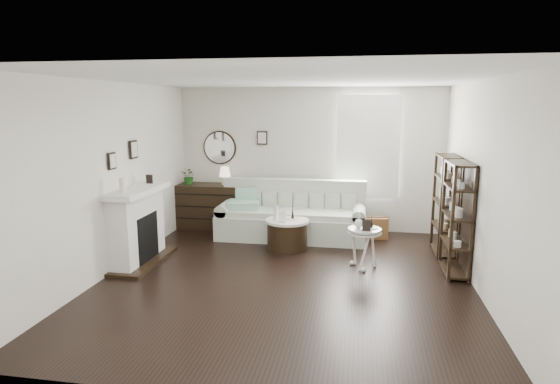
% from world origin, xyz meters
% --- Properties ---
extents(room, '(5.50, 5.50, 5.50)m').
position_xyz_m(room, '(0.73, 2.70, 1.60)').
color(room, black).
rests_on(room, ground).
extents(fireplace, '(0.50, 1.40, 1.84)m').
position_xyz_m(fireplace, '(-2.32, 0.30, 0.54)').
color(fireplace, white).
rests_on(fireplace, ground).
extents(shelf_unit_far, '(0.30, 0.80, 1.60)m').
position_xyz_m(shelf_unit_far, '(2.33, 1.55, 0.80)').
color(shelf_unit_far, black).
rests_on(shelf_unit_far, ground).
extents(shelf_unit_near, '(0.30, 0.80, 1.60)m').
position_xyz_m(shelf_unit_near, '(2.33, 0.65, 0.80)').
color(shelf_unit_near, black).
rests_on(shelf_unit_near, ground).
extents(sofa, '(2.64, 0.91, 1.02)m').
position_xyz_m(sofa, '(-0.22, 2.08, 0.34)').
color(sofa, '#A3AD9A').
rests_on(sofa, ground).
extents(quilt, '(0.62, 0.53, 0.14)m').
position_xyz_m(quilt, '(-1.09, 1.95, 0.60)').
color(quilt, '#227F52').
rests_on(quilt, sofa).
extents(suitcase, '(0.60, 0.29, 0.38)m').
position_xyz_m(suitcase, '(1.20, 2.22, 0.19)').
color(suitcase, brown).
rests_on(suitcase, ground).
extents(dresser, '(1.29, 0.55, 0.86)m').
position_xyz_m(dresser, '(-1.96, 2.47, 0.43)').
color(dresser, black).
rests_on(dresser, ground).
extents(table_lamp, '(0.25, 0.25, 0.35)m').
position_xyz_m(table_lamp, '(-1.58, 2.47, 1.03)').
color(table_lamp, beige).
rests_on(table_lamp, dresser).
extents(potted_plant, '(0.36, 0.33, 0.32)m').
position_xyz_m(potted_plant, '(-2.28, 2.42, 1.02)').
color(potted_plant, '#1C4F16').
rests_on(potted_plant, dresser).
extents(drum_table, '(0.73, 0.73, 0.50)m').
position_xyz_m(drum_table, '(-0.19, 1.36, 0.26)').
color(drum_table, black).
rests_on(drum_table, ground).
extents(pedestal_table, '(0.50, 0.50, 0.60)m').
position_xyz_m(pedestal_table, '(1.06, 0.64, 0.55)').
color(pedestal_table, silver).
rests_on(pedestal_table, ground).
extents(eiffel_drum, '(0.14, 0.14, 0.20)m').
position_xyz_m(eiffel_drum, '(-0.11, 1.41, 0.60)').
color(eiffel_drum, black).
rests_on(eiffel_drum, drum_table).
extents(bottle_drum, '(0.07, 0.07, 0.31)m').
position_xyz_m(bottle_drum, '(-0.38, 1.27, 0.66)').
color(bottle_drum, silver).
rests_on(bottle_drum, drum_table).
extents(card_frame_drum, '(0.14, 0.08, 0.18)m').
position_xyz_m(card_frame_drum, '(-0.24, 1.17, 0.59)').
color(card_frame_drum, white).
rests_on(card_frame_drum, drum_table).
extents(eiffel_ped, '(0.12, 0.12, 0.17)m').
position_xyz_m(eiffel_ped, '(1.16, 0.67, 0.68)').
color(eiffel_ped, black).
rests_on(eiffel_ped, pedestal_table).
extents(flask_ped, '(0.13, 0.13, 0.24)m').
position_xyz_m(flask_ped, '(0.97, 0.66, 0.72)').
color(flask_ped, silver).
rests_on(flask_ped, pedestal_table).
extents(card_frame_ped, '(0.12, 0.06, 0.16)m').
position_xyz_m(card_frame_ped, '(1.08, 0.51, 0.68)').
color(card_frame_ped, black).
rests_on(card_frame_ped, pedestal_table).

